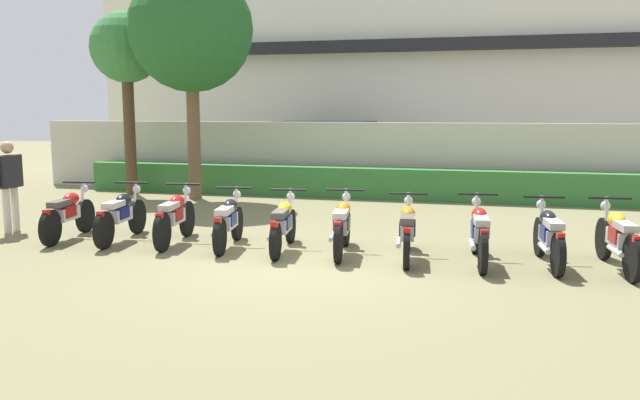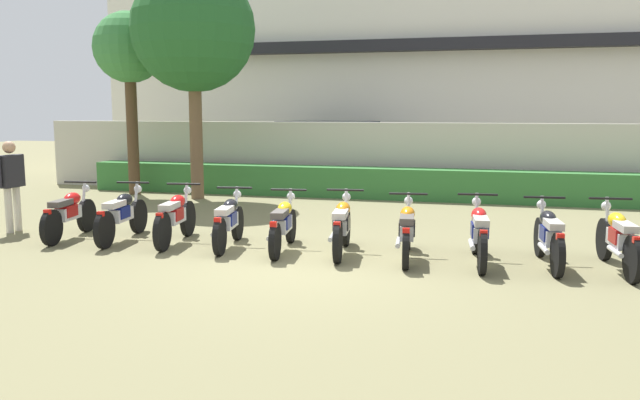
% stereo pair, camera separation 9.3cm
% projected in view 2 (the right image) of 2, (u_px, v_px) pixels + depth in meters
% --- Properties ---
extents(ground, '(60.00, 60.00, 0.00)m').
position_uv_depth(ground, '(300.00, 264.00, 9.43)').
color(ground, olive).
extents(building, '(21.05, 6.50, 7.92)m').
position_uv_depth(building, '(418.00, 60.00, 22.93)').
color(building, silver).
rests_on(building, ground).
extents(compound_wall, '(19.99, 0.30, 1.90)m').
position_uv_depth(compound_wall, '(387.00, 159.00, 16.88)').
color(compound_wall, '#BCB7A8').
rests_on(compound_wall, ground).
extents(hedge_row, '(16.00, 0.70, 0.78)m').
position_uv_depth(hedge_row, '(382.00, 183.00, 16.29)').
color(hedge_row, '#337033').
rests_on(hedge_row, ground).
extents(parked_car, '(4.72, 2.60, 1.89)m').
position_uv_depth(parked_car, '(332.00, 153.00, 19.19)').
color(parked_car, '#9EA3A8').
rests_on(parked_car, ground).
extents(tree_near_inspector, '(1.83, 1.83, 4.75)m').
position_uv_depth(tree_near_inspector, '(129.00, 51.00, 16.63)').
color(tree_near_inspector, '#4C3823').
rests_on(tree_near_inspector, ground).
extents(tree_far_side, '(3.04, 3.04, 5.69)m').
position_uv_depth(tree_far_side, '(193.00, 31.00, 15.72)').
color(tree_far_side, brown).
rests_on(tree_far_side, ground).
extents(motorcycle_in_row_0, '(0.60, 1.84, 0.96)m').
position_uv_depth(motorcycle_in_row_0, '(69.00, 213.00, 11.25)').
color(motorcycle_in_row_0, black).
rests_on(motorcycle_in_row_0, ground).
extents(motorcycle_in_row_1, '(0.60, 1.96, 0.97)m').
position_uv_depth(motorcycle_in_row_1, '(122.00, 215.00, 11.07)').
color(motorcycle_in_row_1, black).
rests_on(motorcycle_in_row_1, ground).
extents(motorcycle_in_row_2, '(0.60, 1.90, 0.97)m').
position_uv_depth(motorcycle_in_row_2, '(175.00, 217.00, 10.84)').
color(motorcycle_in_row_2, black).
rests_on(motorcycle_in_row_2, ground).
extents(motorcycle_in_row_3, '(0.60, 1.79, 0.95)m').
position_uv_depth(motorcycle_in_row_3, '(229.00, 221.00, 10.52)').
color(motorcycle_in_row_3, black).
rests_on(motorcycle_in_row_3, ground).
extents(motorcycle_in_row_4, '(0.60, 1.89, 0.94)m').
position_uv_depth(motorcycle_in_row_4, '(283.00, 224.00, 10.26)').
color(motorcycle_in_row_4, black).
rests_on(motorcycle_in_row_4, ground).
extents(motorcycle_in_row_5, '(0.60, 1.86, 0.97)m').
position_uv_depth(motorcycle_in_row_5, '(342.00, 225.00, 10.04)').
color(motorcycle_in_row_5, black).
rests_on(motorcycle_in_row_5, ground).
extents(motorcycle_in_row_6, '(0.60, 1.89, 0.95)m').
position_uv_depth(motorcycle_in_row_6, '(407.00, 230.00, 9.71)').
color(motorcycle_in_row_6, black).
rests_on(motorcycle_in_row_6, ground).
extents(motorcycle_in_row_7, '(0.60, 1.97, 0.98)m').
position_uv_depth(motorcycle_in_row_7, '(479.00, 233.00, 9.43)').
color(motorcycle_in_row_7, black).
rests_on(motorcycle_in_row_7, ground).
extents(motorcycle_in_row_8, '(0.60, 1.87, 0.96)m').
position_uv_depth(motorcycle_in_row_8, '(549.00, 236.00, 9.25)').
color(motorcycle_in_row_8, black).
rests_on(motorcycle_in_row_8, ground).
extents(motorcycle_in_row_9, '(0.60, 1.96, 0.97)m').
position_uv_depth(motorcycle_in_row_9, '(618.00, 239.00, 8.99)').
color(motorcycle_in_row_9, black).
rests_on(motorcycle_in_row_9, ground).
extents(inspector_person, '(0.23, 0.67, 1.67)m').
position_uv_depth(inspector_person, '(11.00, 178.00, 11.79)').
color(inspector_person, beige).
rests_on(inspector_person, ground).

